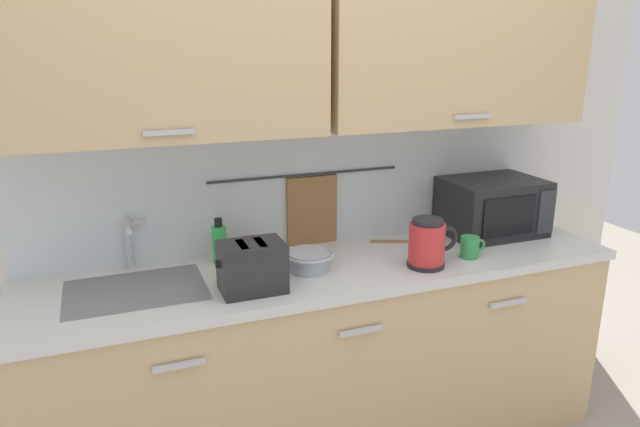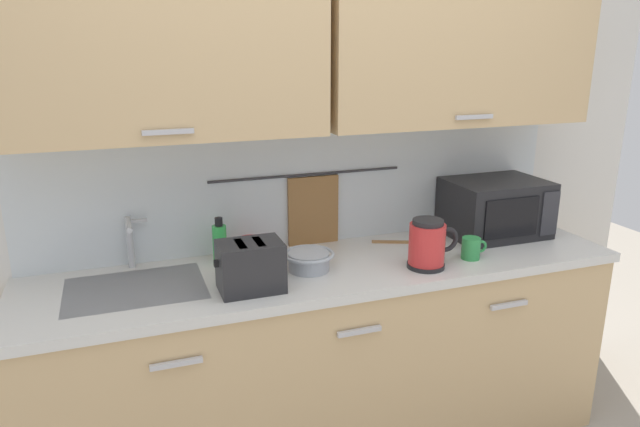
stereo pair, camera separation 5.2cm
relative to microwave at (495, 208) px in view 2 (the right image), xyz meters
name	(u,v)px [view 2 (the right image)]	position (x,y,z in m)	size (l,w,h in m)	color
counter_unit	(328,357)	(-0.90, -0.11, -0.58)	(2.53, 0.64, 0.90)	tan
back_wall_assembly	(312,110)	(-0.89, 0.12, 0.49)	(3.70, 0.41, 2.50)	silver
sink_faucet	(130,236)	(-1.68, 0.12, 0.01)	(0.09, 0.17, 0.22)	#B2B5BA
microwave	(495,208)	(0.00, 0.00, 0.00)	(0.46, 0.35, 0.27)	black
electric_kettle	(428,244)	(-0.53, -0.27, -0.03)	(0.23, 0.16, 0.21)	black
dish_soap_bottle	(220,242)	(-1.33, 0.09, -0.05)	(0.06, 0.06, 0.20)	green
mug_near_sink	(250,248)	(-1.20, 0.08, -0.09)	(0.12, 0.08, 0.09)	red
mixing_bowl	(309,260)	(-1.00, -0.13, -0.09)	(0.21, 0.21, 0.08)	#A5ADB7
toaster	(250,266)	(-1.27, -0.25, -0.04)	(0.26, 0.17, 0.19)	#232326
mug_by_kettle	(471,248)	(-0.29, -0.25, -0.09)	(0.12, 0.08, 0.09)	green
wooden_spoon	(409,242)	(-0.45, 0.02, -0.13)	(0.27, 0.13, 0.01)	#9E7042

